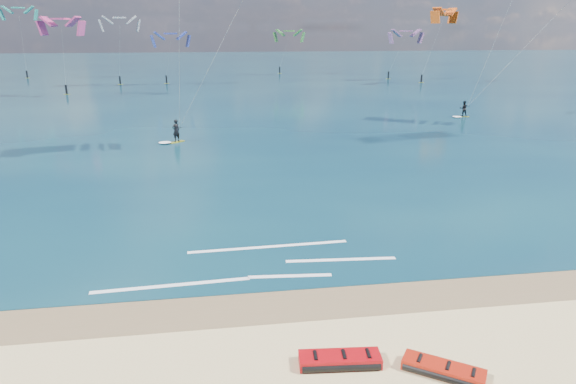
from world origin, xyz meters
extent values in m
plane|color=tan|center=(0.00, 40.00, 0.00)|extent=(320.00, 320.00, 0.00)
cube|color=brown|center=(0.00, 3.00, 0.00)|extent=(320.00, 2.40, 0.01)
cube|color=#0B2A3D|center=(0.00, 104.00, 0.02)|extent=(320.00, 200.00, 0.04)
cube|color=yellow|center=(-4.17, 31.43, 0.07)|extent=(1.36, 1.33, 0.06)
imported|color=black|center=(-4.17, 31.43, 1.06)|extent=(0.84, 0.80, 1.93)
cylinder|color=black|center=(-3.85, 31.11, 1.34)|extent=(0.45, 0.44, 0.04)
cube|color=#AFB51B|center=(26.65, 40.48, 0.07)|extent=(1.41, 0.92, 0.06)
imported|color=black|center=(26.65, 40.48, 0.95)|extent=(0.91, 0.75, 1.71)
cylinder|color=black|center=(26.95, 40.18, 1.24)|extent=(0.52, 0.25, 0.04)
cube|color=white|center=(1.30, 8.10, 0.04)|extent=(7.26, 0.50, 0.01)
cube|color=white|center=(1.82, 5.12, 0.04)|extent=(3.37, 0.51, 0.01)
cube|color=white|center=(4.21, 6.30, 0.04)|extent=(4.74, 0.58, 0.01)
cube|color=white|center=(-2.81, 5.00, 0.04)|extent=(6.04, 0.57, 0.01)
camera|label=1|loc=(-0.92, -13.18, 9.52)|focal=32.00mm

